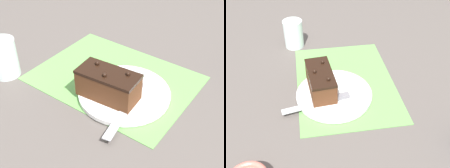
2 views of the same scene
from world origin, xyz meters
TOP-DOWN VIEW (x-y plane):
  - ground_plane at (0.00, 0.00)m, footprint 3.00×3.00m
  - placemat_woven at (0.00, 0.00)m, footprint 0.46×0.34m
  - cake_plate at (0.07, -0.05)m, footprint 0.25×0.25m
  - chocolate_cake at (0.05, -0.09)m, footprint 0.17×0.09m
  - serving_knife at (0.11, -0.08)m, footprint 0.06×0.22m
  - drinking_glass at (-0.27, -0.17)m, footprint 0.08×0.08m

SIDE VIEW (x-z plane):
  - ground_plane at x=0.00m, z-range 0.00..0.00m
  - placemat_woven at x=0.00m, z-range 0.00..0.00m
  - cake_plate at x=0.07m, z-range 0.00..0.02m
  - serving_knife at x=0.11m, z-range 0.01..0.03m
  - chocolate_cake at x=0.05m, z-range 0.01..0.10m
  - drinking_glass at x=-0.27m, z-range 0.00..0.12m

